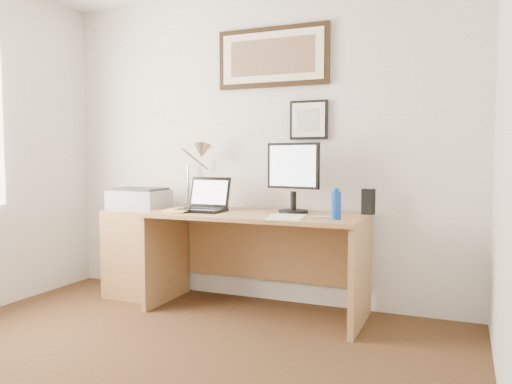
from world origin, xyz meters
The scene contains 17 objects.
wall_back centered at (0.00, 2.00, 1.25)m, with size 3.50×0.02×2.50m, color silver.
side_cabinet centered at (-0.92, 1.68, 0.36)m, with size 0.50×0.40×0.73m, color olive.
water_bottle centered at (0.79, 1.50, 0.84)m, with size 0.07×0.07×0.19m, color #0C3EA4.
bottle_cap centered at (0.79, 1.50, 0.95)m, with size 0.03×0.03×0.02m, color #0C3EA4.
speaker centered at (0.93, 1.88, 0.84)m, with size 0.08×0.07×0.18m, color black.
paper_sheet_a centered at (0.44, 1.45, 0.75)m, with size 0.23×0.33×0.00m, color silver.
paper_sheet_b centered at (0.44, 1.50, 0.75)m, with size 0.23×0.33×0.00m, color silver.
sticky_pad centered at (0.54, 1.44, 0.76)m, with size 0.08×0.08×0.01m, color #FEFF78.
marker_pen centered at (0.68, 1.53, 0.76)m, with size 0.02×0.02×0.14m, color white.
book centered at (-0.51, 1.51, 0.76)m, with size 0.19×0.25×0.02m, color #EBC86F.
desk centered at (0.15, 1.72, 0.51)m, with size 1.60×0.70×0.75m.
laptop centered at (-0.27, 1.62, 0.81)m, with size 0.34×0.30×0.26m.
lcd_monitor centered at (0.40, 1.75, 1.04)m, with size 0.42×0.22×0.52m.
printer centered at (-0.91, 1.67, 0.82)m, with size 0.44×0.34×0.18m.
desk_lamp centered at (-0.41, 1.81, 1.19)m, with size 0.29×0.27×0.53m.
picture_large centered at (0.15, 1.97, 1.95)m, with size 0.92×0.04×0.47m.
picture_small centered at (0.45, 1.97, 1.45)m, with size 0.30×0.03×0.30m.
Camera 1 is at (1.56, -1.75, 1.16)m, focal length 35.00 mm.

